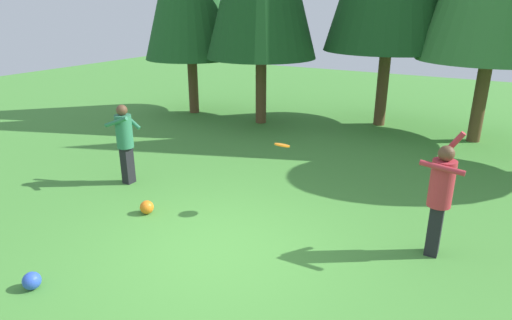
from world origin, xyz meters
The scene contains 6 objects.
ground_plane centered at (0.00, 0.00, 0.00)m, with size 40.00×40.00×0.00m, color #478C38.
person_thrower centered at (2.89, 1.52, 1.04)m, with size 0.61×0.51×1.92m.
person_catcher centered at (-3.20, 1.33, 1.00)m, with size 0.59×0.53×1.70m.
frisbee centered at (0.25, 1.66, 1.29)m, with size 0.33×0.33×0.09m.
ball_orange centered at (-1.84, 0.41, 0.12)m, with size 0.25×0.25×0.25m, color orange.
ball_blue centered at (-1.62, -2.03, 0.12)m, with size 0.24×0.24×0.24m, color blue.
Camera 1 is at (3.40, -4.82, 3.59)m, focal length 30.47 mm.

